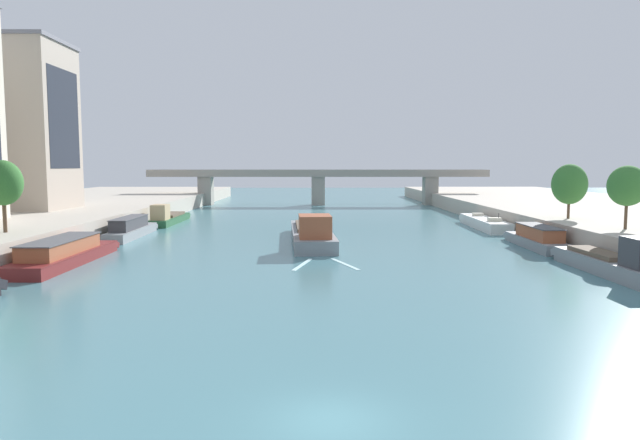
{
  "coord_description": "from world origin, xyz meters",
  "views": [
    {
      "loc": [
        -0.46,
        -18.26,
        8.39
      ],
      "look_at": [
        0.0,
        48.29,
        2.07
      ],
      "focal_mm": 32.38,
      "sensor_mm": 36.0,
      "label": 1
    }
  ],
  "objects_px": {
    "barge_midriver": "(312,233)",
    "tree_right_second": "(627,186)",
    "moored_boat_left_gap_after": "(131,229)",
    "moored_boat_left_near": "(168,218)",
    "moored_boat_right_end": "(537,238)",
    "tree_right_distant": "(569,184)",
    "moored_boat_right_near": "(611,262)",
    "tree_left_distant": "(3,183)",
    "moored_boat_left_upstream": "(64,253)",
    "bridge_far": "(318,182)",
    "moored_boat_right_second": "(484,223)"
  },
  "relations": [
    {
      "from": "moored_boat_left_near",
      "to": "moored_boat_right_near",
      "type": "distance_m",
      "value": 59.1
    },
    {
      "from": "moored_boat_left_gap_after",
      "to": "tree_right_distant",
      "type": "xyz_separation_m",
      "value": [
        49.55,
        -4.19,
        5.32
      ]
    },
    {
      "from": "moored_boat_left_gap_after",
      "to": "moored_boat_right_second",
      "type": "bearing_deg",
      "value": 12.09
    },
    {
      "from": "barge_midriver",
      "to": "moored_boat_right_near",
      "type": "relative_size",
      "value": 1.57
    },
    {
      "from": "moored_boat_left_upstream",
      "to": "tree_left_distant",
      "type": "bearing_deg",
      "value": 163.84
    },
    {
      "from": "moored_boat_left_upstream",
      "to": "tree_right_distant",
      "type": "bearing_deg",
      "value": 16.43
    },
    {
      "from": "barge_midriver",
      "to": "moored_boat_right_end",
      "type": "height_order",
      "value": "barge_midriver"
    },
    {
      "from": "moored_boat_right_end",
      "to": "tree_left_distant",
      "type": "xyz_separation_m",
      "value": [
        -49.76,
        -7.89,
        5.89
      ]
    },
    {
      "from": "bridge_far",
      "to": "moored_boat_left_upstream",
      "type": "bearing_deg",
      "value": -106.41
    },
    {
      "from": "moored_boat_right_end",
      "to": "tree_right_distant",
      "type": "relative_size",
      "value": 2.18
    },
    {
      "from": "moored_boat_right_second",
      "to": "tree_left_distant",
      "type": "distance_m",
      "value": 56.72
    },
    {
      "from": "moored_boat_right_end",
      "to": "tree_right_distant",
      "type": "xyz_separation_m",
      "value": [
        5.27,
        4.95,
        5.35
      ]
    },
    {
      "from": "bridge_far",
      "to": "tree_right_second",
      "type": "bearing_deg",
      "value": -68.32
    },
    {
      "from": "barge_midriver",
      "to": "moored_boat_right_end",
      "type": "distance_m",
      "value": 23.4
    },
    {
      "from": "moored_boat_left_upstream",
      "to": "tree_right_second",
      "type": "bearing_deg",
      "value": 4.43
    },
    {
      "from": "barge_midriver",
      "to": "tree_left_distant",
      "type": "distance_m",
      "value": 29.87
    },
    {
      "from": "moored_boat_right_near",
      "to": "tree_right_distant",
      "type": "bearing_deg",
      "value": 75.14
    },
    {
      "from": "moored_boat_left_near",
      "to": "tree_left_distant",
      "type": "bearing_deg",
      "value": -100.09
    },
    {
      "from": "tree_left_distant",
      "to": "tree_right_second",
      "type": "distance_m",
      "value": 55.68
    },
    {
      "from": "moored_boat_left_near",
      "to": "moored_boat_left_gap_after",
      "type": "bearing_deg",
      "value": -91.3
    },
    {
      "from": "moored_boat_left_gap_after",
      "to": "bridge_far",
      "type": "distance_m",
      "value": 59.91
    },
    {
      "from": "moored_boat_left_upstream",
      "to": "tree_right_distant",
      "type": "relative_size",
      "value": 2.77
    },
    {
      "from": "moored_boat_right_near",
      "to": "tree_right_second",
      "type": "relative_size",
      "value": 2.41
    },
    {
      "from": "tree_right_distant",
      "to": "moored_boat_left_upstream",
      "type": "bearing_deg",
      "value": -163.57
    },
    {
      "from": "tree_right_second",
      "to": "tree_right_distant",
      "type": "xyz_separation_m",
      "value": [
        -0.6,
        10.66,
        -0.19
      ]
    },
    {
      "from": "moored_boat_right_second",
      "to": "tree_right_distant",
      "type": "bearing_deg",
      "value": -68.93
    },
    {
      "from": "moored_boat_left_gap_after",
      "to": "tree_right_distant",
      "type": "distance_m",
      "value": 50.01
    },
    {
      "from": "moored_boat_left_gap_after",
      "to": "tree_right_distant",
      "type": "height_order",
      "value": "tree_right_distant"
    },
    {
      "from": "moored_boat_right_end",
      "to": "tree_left_distant",
      "type": "relative_size",
      "value": 2.07
    },
    {
      "from": "barge_midriver",
      "to": "moored_boat_right_second",
      "type": "distance_m",
      "value": 27.22
    },
    {
      "from": "moored_boat_right_end",
      "to": "bridge_far",
      "type": "xyz_separation_m",
      "value": [
        -22.11,
        64.66,
        3.93
      ]
    },
    {
      "from": "moored_boat_left_near",
      "to": "bridge_far",
      "type": "bearing_deg",
      "value": 61.26
    },
    {
      "from": "barge_midriver",
      "to": "moored_boat_left_near",
      "type": "relative_size",
      "value": 1.43
    },
    {
      "from": "moored_boat_left_gap_after",
      "to": "moored_boat_right_end",
      "type": "bearing_deg",
      "value": -11.66
    },
    {
      "from": "barge_midriver",
      "to": "moored_boat_right_near",
      "type": "xyz_separation_m",
      "value": [
        23.12,
        -18.68,
        -0.07
      ]
    },
    {
      "from": "barge_midriver",
      "to": "tree_right_distant",
      "type": "bearing_deg",
      "value": 1.69
    },
    {
      "from": "moored_boat_left_near",
      "to": "moored_boat_right_second",
      "type": "xyz_separation_m",
      "value": [
        43.93,
        -6.24,
        -0.18
      ]
    },
    {
      "from": "moored_boat_left_upstream",
      "to": "moored_boat_left_gap_after",
      "type": "xyz_separation_m",
      "value": [
        -0.32,
        18.71,
        0.05
      ]
    },
    {
      "from": "barge_midriver",
      "to": "tree_right_second",
      "type": "xyz_separation_m",
      "value": [
        28.9,
        -9.82,
        5.46
      ]
    },
    {
      "from": "moored_boat_left_gap_after",
      "to": "bridge_far",
      "type": "relative_size",
      "value": 0.2
    },
    {
      "from": "moored_boat_left_gap_after",
      "to": "barge_midriver",
      "type": "bearing_deg",
      "value": -13.31
    },
    {
      "from": "moored_boat_right_end",
      "to": "tree_left_distant",
      "type": "bearing_deg",
      "value": -170.99
    },
    {
      "from": "moored_boat_left_gap_after",
      "to": "tree_left_distant",
      "type": "height_order",
      "value": "tree_left_distant"
    },
    {
      "from": "moored_boat_left_near",
      "to": "moored_boat_right_end",
      "type": "height_order",
      "value": "moored_boat_left_near"
    },
    {
      "from": "moored_boat_right_end",
      "to": "barge_midriver",
      "type": "bearing_deg",
      "value": 169.87
    },
    {
      "from": "moored_boat_left_upstream",
      "to": "bridge_far",
      "type": "bearing_deg",
      "value": 73.59
    },
    {
      "from": "moored_boat_left_near",
      "to": "tree_left_distant",
      "type": "height_order",
      "value": "tree_left_distant"
    },
    {
      "from": "moored_boat_left_gap_after",
      "to": "moored_boat_right_second",
      "type": "relative_size",
      "value": 0.87
    },
    {
      "from": "barge_midriver",
      "to": "tree_left_distant",
      "type": "relative_size",
      "value": 3.51
    },
    {
      "from": "moored_boat_right_end",
      "to": "tree_right_distant",
      "type": "distance_m",
      "value": 9.0
    }
  ]
}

